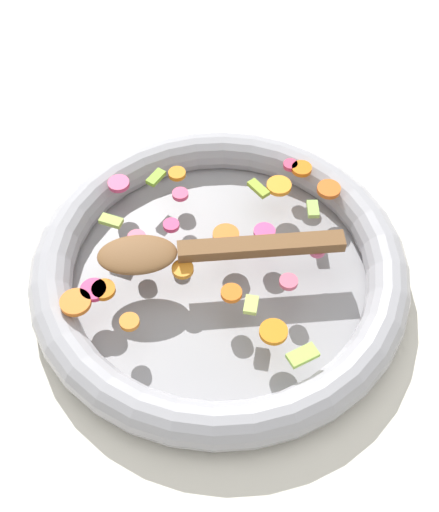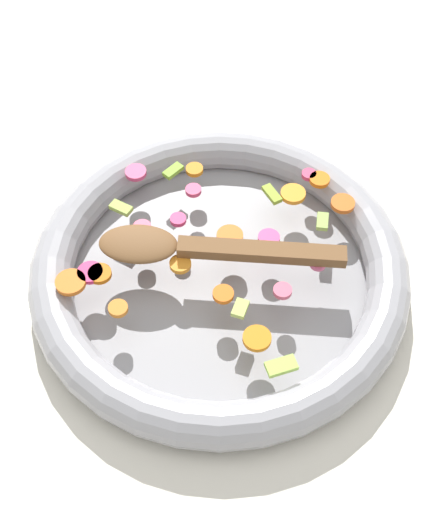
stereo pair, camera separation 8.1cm
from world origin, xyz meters
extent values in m
plane|color=silver|center=(0.00, 0.00, 0.00)|extent=(4.00, 4.00, 0.00)
cylinder|color=gray|center=(0.00, 0.00, 0.01)|extent=(0.39, 0.39, 0.01)
torus|color=#9E9EA5|center=(0.00, 0.00, 0.03)|extent=(0.44, 0.44, 0.05)
cylinder|color=orange|center=(0.05, -0.03, 0.05)|extent=(0.03, 0.03, 0.01)
cylinder|color=orange|center=(-0.01, -0.04, 0.05)|extent=(0.03, 0.03, 0.01)
cylinder|color=orange|center=(-0.13, 0.05, 0.05)|extent=(0.03, 0.03, 0.01)
cylinder|color=orange|center=(-0.06, -0.16, 0.05)|extent=(0.05, 0.05, 0.01)
cylinder|color=orange|center=(-0.03, 0.17, 0.05)|extent=(0.03, 0.03, 0.01)
cylinder|color=orange|center=(-0.02, 0.02, 0.05)|extent=(0.04, 0.04, 0.01)
cylinder|color=orange|center=(-0.05, -0.13, 0.05)|extent=(0.03, 0.03, 0.01)
cylinder|color=orange|center=(-0.03, 0.13, 0.05)|extent=(0.04, 0.04, 0.01)
cylinder|color=orange|center=(0.00, -0.13, 0.05)|extent=(0.02, 0.02, 0.01)
cylinder|color=orange|center=(0.02, 0.17, 0.05)|extent=(0.04, 0.04, 0.01)
cylinder|color=orange|center=(0.11, -0.03, 0.05)|extent=(0.04, 0.04, 0.01)
cube|color=#A0BE4E|center=(-0.12, -0.06, 0.05)|extent=(0.03, 0.02, 0.01)
cube|color=#B2CC5D|center=(0.07, -0.02, 0.05)|extent=(0.02, 0.03, 0.01)
cube|color=#92B030|center=(-0.04, 0.10, 0.05)|extent=(0.03, 0.01, 0.01)
cube|color=#95BB53|center=(0.03, 0.13, 0.05)|extent=(0.03, 0.03, 0.01)
cube|color=#82B731|center=(-0.14, 0.02, 0.05)|extent=(0.02, 0.03, 0.01)
cube|color=#A9D753|center=(0.15, -0.03, 0.05)|extent=(0.02, 0.04, 0.01)
cylinder|color=#D83E68|center=(-0.10, 0.03, 0.05)|extent=(0.02, 0.02, 0.01)
cylinder|color=#E64185|center=(0.01, 0.06, 0.05)|extent=(0.03, 0.03, 0.01)
cylinder|color=#D83D6D|center=(-0.16, -0.02, 0.05)|extent=(0.03, 0.03, 0.01)
cylinder|color=#D6375F|center=(-0.04, 0.16, 0.05)|extent=(0.02, 0.02, 0.01)
cylinder|color=#E25473|center=(-0.08, -0.05, 0.05)|extent=(0.03, 0.03, 0.01)
cylinder|color=#D95774|center=(0.08, 0.03, 0.05)|extent=(0.03, 0.03, 0.01)
cylinder|color=#DA306A|center=(-0.06, -0.13, 0.05)|extent=(0.04, 0.04, 0.01)
cylinder|color=#DA5881|center=(0.07, 0.09, 0.05)|extent=(0.02, 0.02, 0.01)
cylinder|color=#D33269|center=(-0.07, -0.01, 0.05)|extent=(0.03, 0.03, 0.01)
cube|color=brown|center=(0.03, 0.04, 0.06)|extent=(0.13, 0.16, 0.01)
ellipsoid|color=brown|center=(-0.06, -0.07, 0.06)|extent=(0.10, 0.11, 0.01)
camera|label=1|loc=(0.36, -0.34, 0.70)|focal=50.00mm
camera|label=2|loc=(0.41, -0.27, 0.70)|focal=50.00mm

